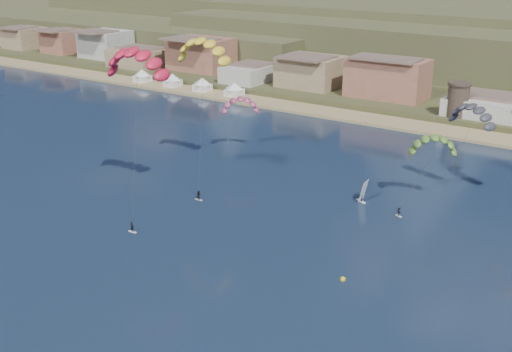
{
  "coord_description": "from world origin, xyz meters",
  "views": [
    {
      "loc": [
        48.97,
        -40.05,
        42.06
      ],
      "look_at": [
        0.0,
        32.0,
        10.0
      ],
      "focal_mm": 43.86,
      "sensor_mm": 36.0,
      "label": 1
    }
  ],
  "objects_px": {
    "kitesurfer_red": "(136,58)",
    "windsurfer": "(362,195)",
    "watchtower": "(458,99)",
    "kitesurfer_yellow": "(203,47)",
    "kitesurfer_green": "(434,142)",
    "buoy": "(343,279)"
  },
  "relations": [
    {
      "from": "kitesurfer_red",
      "to": "buoy",
      "type": "xyz_separation_m",
      "value": [
        40.83,
        -4.95,
        -25.11
      ]
    },
    {
      "from": "windsurfer",
      "to": "watchtower",
      "type": "bearing_deg",
      "value": 92.29
    },
    {
      "from": "kitesurfer_green",
      "to": "windsurfer",
      "type": "xyz_separation_m",
      "value": [
        -9.85,
        -5.55,
        -9.92
      ]
    },
    {
      "from": "watchtower",
      "to": "windsurfer",
      "type": "bearing_deg",
      "value": -87.71
    },
    {
      "from": "kitesurfer_green",
      "to": "buoy",
      "type": "bearing_deg",
      "value": -90.19
    },
    {
      "from": "kitesurfer_red",
      "to": "kitesurfer_green",
      "type": "bearing_deg",
      "value": 33.63
    },
    {
      "from": "kitesurfer_yellow",
      "to": "buoy",
      "type": "relative_size",
      "value": 36.77
    },
    {
      "from": "kitesurfer_red",
      "to": "kitesurfer_yellow",
      "type": "distance_m",
      "value": 17.76
    },
    {
      "from": "windsurfer",
      "to": "kitesurfer_red",
      "type": "bearing_deg",
      "value": -145.11
    },
    {
      "from": "watchtower",
      "to": "kitesurfer_yellow",
      "type": "distance_m",
      "value": 72.52
    },
    {
      "from": "watchtower",
      "to": "kitesurfer_red",
      "type": "xyz_separation_m",
      "value": [
        -28.7,
        -81.51,
        18.87
      ]
    },
    {
      "from": "kitesurfer_yellow",
      "to": "buoy",
      "type": "xyz_separation_m",
      "value": [
        41.39,
        -22.69,
        -24.59
      ]
    },
    {
      "from": "windsurfer",
      "to": "buoy",
      "type": "distance_m",
      "value": 28.37
    },
    {
      "from": "kitesurfer_green",
      "to": "buoy",
      "type": "height_order",
      "value": "kitesurfer_green"
    },
    {
      "from": "kitesurfer_yellow",
      "to": "kitesurfer_green",
      "type": "xyz_separation_m",
      "value": [
        41.5,
        9.48,
        -13.53
      ]
    },
    {
      "from": "windsurfer",
      "to": "buoy",
      "type": "xyz_separation_m",
      "value": [
        9.74,
        -26.62,
        -1.14
      ]
    },
    {
      "from": "watchtower",
      "to": "kitesurfer_yellow",
      "type": "bearing_deg",
      "value": -114.65
    },
    {
      "from": "watchtower",
      "to": "kitesurfer_red",
      "type": "height_order",
      "value": "kitesurfer_red"
    },
    {
      "from": "watchtower",
      "to": "buoy",
      "type": "height_order",
      "value": "watchtower"
    },
    {
      "from": "kitesurfer_red",
      "to": "kitesurfer_yellow",
      "type": "height_order",
      "value": "kitesurfer_red"
    },
    {
      "from": "kitesurfer_red",
      "to": "windsurfer",
      "type": "distance_m",
      "value": 44.84
    },
    {
      "from": "watchtower",
      "to": "kitesurfer_green",
      "type": "xyz_separation_m",
      "value": [
        12.24,
        -54.28,
        4.83
      ]
    }
  ]
}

